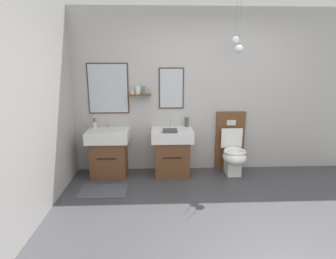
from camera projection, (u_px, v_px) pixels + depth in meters
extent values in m
cube|color=#3D3D42|center=(243.00, 235.00, 3.00)|extent=(6.01, 5.16, 0.10)
cube|color=#B7B5B2|center=(213.00, 92.00, 4.54)|extent=(4.81, 0.12, 2.64)
cube|color=#4C301E|center=(108.00, 89.00, 4.39)|extent=(0.65, 0.02, 0.81)
cube|color=silver|center=(108.00, 89.00, 4.38)|extent=(0.61, 0.01, 0.77)
cube|color=#4C301E|center=(171.00, 88.00, 4.43)|extent=(0.40, 0.02, 0.66)
cube|color=silver|center=(171.00, 88.00, 4.42)|extent=(0.36, 0.01, 0.62)
cube|color=brown|center=(140.00, 95.00, 4.36)|extent=(0.36, 0.14, 0.02)
cone|color=silver|center=(133.00, 92.00, 4.35)|extent=(0.06, 0.06, 0.08)
cylinder|color=white|center=(138.00, 90.00, 4.35)|extent=(0.08, 0.08, 0.13)
cylinder|color=slate|center=(144.00, 90.00, 4.34)|extent=(0.05, 0.05, 0.12)
cylinder|color=gray|center=(240.00, 23.00, 3.85)|extent=(0.01, 0.01, 0.60)
sphere|color=silver|center=(239.00, 49.00, 3.93)|extent=(0.12, 0.12, 0.12)
cylinder|color=gray|center=(237.00, 20.00, 3.97)|extent=(0.01, 0.01, 0.48)
sphere|color=silver|center=(235.00, 41.00, 4.04)|extent=(0.12, 0.12, 0.12)
cube|color=#B7B5B2|center=(7.00, 115.00, 2.58)|extent=(0.12, 3.96, 2.64)
cube|color=#474C56|center=(103.00, 191.00, 3.91)|extent=(0.68, 0.44, 0.01)
cube|color=brown|center=(109.00, 158.00, 4.44)|extent=(0.55, 0.47, 0.58)
cube|color=black|center=(107.00, 159.00, 4.19)|extent=(0.30, 0.01, 0.02)
cube|color=white|center=(108.00, 135.00, 4.35)|extent=(0.66, 0.53, 0.18)
cube|color=silver|center=(108.00, 132.00, 4.30)|extent=(0.41, 0.29, 0.03)
cylinder|color=silver|center=(110.00, 124.00, 4.52)|extent=(0.03, 0.03, 0.11)
cylinder|color=silver|center=(109.00, 122.00, 4.46)|extent=(0.02, 0.11, 0.02)
cube|color=brown|center=(172.00, 157.00, 4.48)|extent=(0.55, 0.47, 0.58)
cube|color=black|center=(173.00, 158.00, 4.23)|extent=(0.30, 0.01, 0.02)
cube|color=white|center=(172.00, 135.00, 4.39)|extent=(0.66, 0.53, 0.18)
cube|color=silver|center=(172.00, 131.00, 4.34)|extent=(0.41, 0.29, 0.03)
cylinder|color=silver|center=(171.00, 123.00, 4.56)|extent=(0.03, 0.03, 0.11)
cylinder|color=silver|center=(171.00, 121.00, 4.50)|extent=(0.02, 0.11, 0.02)
cube|color=brown|center=(229.00, 140.00, 4.67)|extent=(0.48, 0.10, 1.00)
cube|color=silver|center=(231.00, 123.00, 4.54)|extent=(0.15, 0.01, 0.09)
cube|color=white|center=(233.00, 164.00, 4.49)|extent=(0.22, 0.30, 0.34)
ellipsoid|color=white|center=(234.00, 157.00, 4.38)|extent=(0.37, 0.46, 0.24)
torus|color=white|center=(235.00, 151.00, 4.36)|extent=(0.35, 0.35, 0.04)
cube|color=white|center=(232.00, 138.00, 4.53)|extent=(0.35, 0.03, 0.33)
cylinder|color=silver|center=(94.00, 125.00, 4.49)|extent=(0.07, 0.07, 0.09)
cylinder|color=purple|center=(95.00, 122.00, 4.47)|extent=(0.03, 0.02, 0.15)
cube|color=white|center=(95.00, 117.00, 4.46)|extent=(0.02, 0.02, 0.03)
cylinder|color=#DB3847|center=(94.00, 122.00, 4.49)|extent=(0.03, 0.01, 0.16)
cube|color=white|center=(95.00, 117.00, 4.47)|extent=(0.02, 0.02, 0.03)
cylinder|color=#DB3847|center=(94.00, 122.00, 4.47)|extent=(0.02, 0.01, 0.15)
cube|color=white|center=(93.00, 117.00, 4.45)|extent=(0.01, 0.02, 0.03)
cylinder|color=purple|center=(94.00, 121.00, 4.46)|extent=(0.03, 0.03, 0.17)
cube|color=white|center=(95.00, 116.00, 4.45)|extent=(0.02, 0.02, 0.03)
cylinder|color=#4C4C51|center=(187.00, 122.00, 4.55)|extent=(0.06, 0.06, 0.16)
cylinder|color=silver|center=(187.00, 116.00, 4.52)|extent=(0.02, 0.02, 0.04)
cube|color=#47474C|center=(170.00, 131.00, 4.20)|extent=(0.22, 0.16, 0.04)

